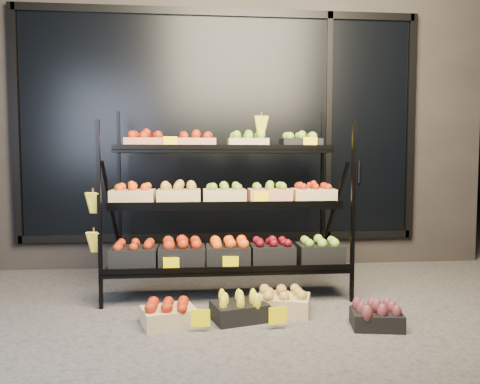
{
  "coord_description": "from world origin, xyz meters",
  "views": [
    {
      "loc": [
        -0.26,
        -3.56,
        1.19
      ],
      "look_at": [
        0.12,
        0.55,
        0.9
      ],
      "focal_mm": 35.0,
      "sensor_mm": 36.0,
      "label": 1
    }
  ],
  "objects": [
    {
      "name": "floor_crate_midleft",
      "position": [
        0.05,
        -0.18,
        0.09
      ],
      "size": [
        0.45,
        0.38,
        0.2
      ],
      "rotation": [
        0.0,
        0.0,
        0.27
      ],
      "color": "black",
      "rests_on": "ground"
    },
    {
      "name": "floor_crate_right",
      "position": [
        1.0,
        -0.43,
        0.09
      ],
      "size": [
        0.38,
        0.31,
        0.18
      ],
      "rotation": [
        0.0,
        0.0,
        -0.17
      ],
      "color": "black",
      "rests_on": "ground"
    },
    {
      "name": "display_rack",
      "position": [
        -0.02,
        0.6,
        0.79
      ],
      "size": [
        2.18,
        1.02,
        1.72
      ],
      "color": "black",
      "rests_on": "ground"
    },
    {
      "name": "tag_floor_a",
      "position": [
        -0.24,
        -0.4,
        0.06
      ],
      "size": [
        0.13,
        0.01,
        0.12
      ],
      "primitive_type": "cube",
      "color": "#F7E100",
      "rests_on": "ground"
    },
    {
      "name": "tag_floor_b",
      "position": [
        0.3,
        -0.4,
        0.06
      ],
      "size": [
        0.13,
        0.01,
        0.12
      ],
      "primitive_type": "cube",
      "color": "#F7E100",
      "rests_on": "ground"
    },
    {
      "name": "floor_crate_left",
      "position": [
        -0.47,
        -0.24,
        0.09
      ],
      "size": [
        0.43,
        0.37,
        0.19
      ],
      "rotation": [
        0.0,
        0.0,
        0.3
      ],
      "color": "tan",
      "rests_on": "ground"
    },
    {
      "name": "ground",
      "position": [
        0.0,
        0.0,
        0.0
      ],
      "size": [
        24.0,
        24.0,
        0.0
      ],
      "primitive_type": "plane",
      "color": "#514F4C",
      "rests_on": "ground"
    },
    {
      "name": "building",
      "position": [
        0.0,
        2.59,
        1.75
      ],
      "size": [
        6.0,
        2.08,
        3.5
      ],
      "color": "#2D2826",
      "rests_on": "ground"
    },
    {
      "name": "floor_crate_midright",
      "position": [
        0.4,
        -0.06,
        0.09
      ],
      "size": [
        0.47,
        0.39,
        0.2
      ],
      "rotation": [
        0.0,
        0.0,
        -0.29
      ],
      "color": "tan",
      "rests_on": "ground"
    }
  ]
}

